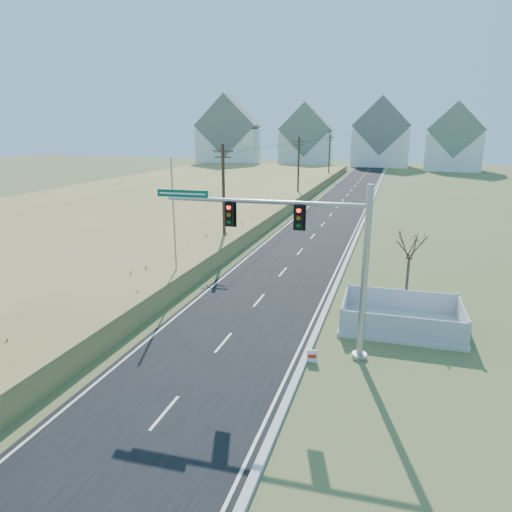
{
  "coord_description": "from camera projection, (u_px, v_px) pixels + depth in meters",
  "views": [
    {
      "loc": [
        7.6,
        -21.0,
        10.2
      ],
      "look_at": [
        0.38,
        2.15,
        3.4
      ],
      "focal_mm": 32.0,
      "sensor_mm": 36.0,
      "label": 1
    }
  ],
  "objects": [
    {
      "name": "ground",
      "position": [
        237.0,
        327.0,
        24.24
      ],
      "size": [
        260.0,
        260.0,
        0.0
      ],
      "primitive_type": "plane",
      "color": "#505B2C",
      "rests_on": "ground"
    },
    {
      "name": "road",
      "position": [
        346.0,
        197.0,
        70.19
      ],
      "size": [
        8.0,
        180.0,
        0.06
      ],
      "primitive_type": "cube",
      "color": "black",
      "rests_on": "ground"
    },
    {
      "name": "curb",
      "position": [
        374.0,
        198.0,
        68.99
      ],
      "size": [
        0.3,
        180.0,
        0.18
      ],
      "primitive_type": "cube",
      "color": "#B2AFA8",
      "rests_on": "ground"
    },
    {
      "name": "reed_marsh",
      "position": [
        175.0,
        195.0,
        67.7
      ],
      "size": [
        38.0,
        110.0,
        1.3
      ],
      "primitive_type": "cube",
      "color": "tan",
      "rests_on": "ground"
    },
    {
      "name": "utility_pole_near",
      "position": [
        224.0,
        196.0,
        38.62
      ],
      "size": [
        1.8,
        0.26,
        9.0
      ],
      "color": "#422D1E",
      "rests_on": "ground"
    },
    {
      "name": "utility_pole_mid",
      "position": [
        298.0,
        168.0,
        66.2
      ],
      "size": [
        1.8,
        0.26,
        9.0
      ],
      "color": "#422D1E",
      "rests_on": "ground"
    },
    {
      "name": "utility_pole_far",
      "position": [
        329.0,
        156.0,
        93.78
      ],
      "size": [
        1.8,
        0.26,
        9.0
      ],
      "color": "#422D1E",
      "rests_on": "ground"
    },
    {
      "name": "condo_nw",
      "position": [
        229.0,
        138.0,
        124.97
      ],
      "size": [
        17.69,
        13.38,
        19.05
      ],
      "rotation": [
        0.0,
        0.0,
        0.14
      ],
      "color": "white",
      "rests_on": "ground"
    },
    {
      "name": "condo_nnw",
      "position": [
        306.0,
        141.0,
        126.8
      ],
      "size": [
        14.93,
        11.17,
        17.03
      ],
      "rotation": [
        0.0,
        0.0,
        0.07
      ],
      "color": "white",
      "rests_on": "ground"
    },
    {
      "name": "condo_n",
      "position": [
        381.0,
        138.0,
        124.57
      ],
      "size": [
        15.27,
        10.2,
        18.54
      ],
      "color": "white",
      "rests_on": "ground"
    },
    {
      "name": "condo_ne",
      "position": [
        455.0,
        143.0,
        112.27
      ],
      "size": [
        14.12,
        10.51,
        16.52
      ],
      "rotation": [
        0.0,
        0.0,
        -0.1
      ],
      "color": "white",
      "rests_on": "ground"
    },
    {
      "name": "traffic_signal_mast",
      "position": [
        321.0,
        254.0,
        20.17
      ],
      "size": [
        10.02,
        0.88,
        7.98
      ],
      "rotation": [
        0.0,
        0.0,
        0.05
      ],
      "color": "#9EA0A5",
      "rests_on": "ground"
    },
    {
      "name": "fence_enclosure",
      "position": [
        401.0,
        322.0,
        24.19
      ],
      "size": [
        6.37,
        4.44,
        1.43
      ],
      "rotation": [
        0.0,
        0.0,
        0.03
      ],
      "color": "#B7B5AD",
      "rests_on": "ground"
    },
    {
      "name": "open_sign",
      "position": [
        312.0,
        356.0,
        20.51
      ],
      "size": [
        0.49,
        0.13,
        0.6
      ],
      "rotation": [
        0.0,
        0.0,
        0.16
      ],
      "color": "white",
      "rests_on": "ground"
    },
    {
      "name": "flagpole",
      "position": [
        175.0,
        239.0,
        29.24
      ],
      "size": [
        0.38,
        0.38,
        8.47
      ],
      "color": "#B7B5AD",
      "rests_on": "ground"
    },
    {
      "name": "bare_tree",
      "position": [
        411.0,
        244.0,
        25.07
      ],
      "size": [
        1.9,
        1.9,
        5.04
      ],
      "color": "#4C3F33",
      "rests_on": "ground"
    }
  ]
}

